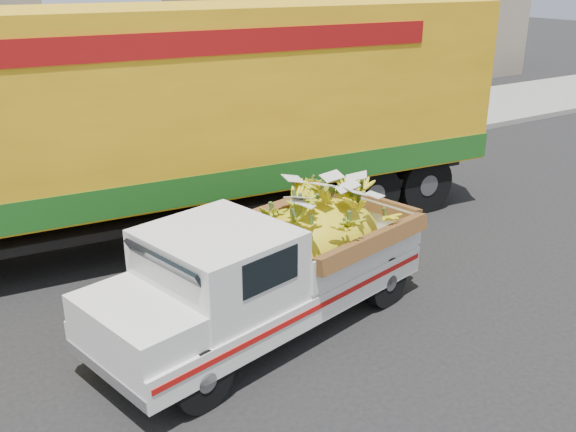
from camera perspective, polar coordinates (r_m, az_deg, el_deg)
ground at (r=8.32m, az=-7.46°, el=-10.45°), size 100.00×100.00×0.00m
curb at (r=13.19m, az=-18.34°, el=1.24°), size 60.00×0.25×0.15m
sidewalk at (r=15.14m, az=-20.50°, el=3.48°), size 60.00×4.00×0.14m
building_right at (r=27.11m, az=6.00°, el=18.30°), size 14.00×6.00×6.00m
pickup_truck at (r=8.19m, az=-0.43°, el=-4.05°), size 4.72×2.53×1.57m
semi_trailer at (r=10.64m, az=-11.27°, el=8.78°), size 12.04×3.67×3.80m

